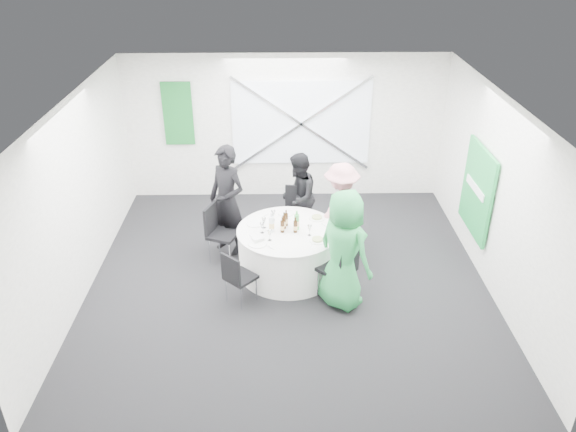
{
  "coord_description": "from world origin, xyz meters",
  "views": [
    {
      "loc": [
        -0.14,
        -7.17,
        4.97
      ],
      "look_at": [
        0.0,
        0.2,
        1.0
      ],
      "focal_mm": 35.0,
      "sensor_mm": 36.0,
      "label": 1
    }
  ],
  "objects_px": {
    "person_man_back": "(298,197)",
    "person_woman_green": "(344,250)",
    "person_man_back_left": "(227,200)",
    "chair_front_left": "(237,275)",
    "person_woman_pink": "(341,209)",
    "banquet_table": "(288,251)",
    "clear_water_bottle": "(272,224)",
    "chair_front_right": "(342,265)",
    "chair_back_left": "(218,229)",
    "chair_back": "(296,209)",
    "green_water_bottle": "(297,222)",
    "chair_back_right": "(346,222)"
  },
  "relations": [
    {
      "from": "chair_front_left",
      "to": "person_woman_pink",
      "type": "bearing_deg",
      "value": -95.01
    },
    {
      "from": "chair_back",
      "to": "green_water_bottle",
      "type": "relative_size",
      "value": 3.12
    },
    {
      "from": "chair_front_right",
      "to": "person_man_back",
      "type": "height_order",
      "value": "person_man_back"
    },
    {
      "from": "chair_back_left",
      "to": "chair_front_left",
      "type": "distance_m",
      "value": 1.26
    },
    {
      "from": "chair_front_right",
      "to": "person_woman_green",
      "type": "relative_size",
      "value": 0.56
    },
    {
      "from": "person_woman_pink",
      "to": "person_woman_green",
      "type": "bearing_deg",
      "value": 48.98
    },
    {
      "from": "chair_front_left",
      "to": "clear_water_bottle",
      "type": "bearing_deg",
      "value": -80.07
    },
    {
      "from": "banquet_table",
      "to": "person_woman_green",
      "type": "height_order",
      "value": "person_woman_green"
    },
    {
      "from": "chair_front_right",
      "to": "clear_water_bottle",
      "type": "relative_size",
      "value": 3.2
    },
    {
      "from": "chair_back_left",
      "to": "person_man_back_left",
      "type": "xyz_separation_m",
      "value": [
        0.14,
        0.28,
        0.36
      ]
    },
    {
      "from": "chair_front_right",
      "to": "person_woman_green",
      "type": "bearing_deg",
      "value": 46.56
    },
    {
      "from": "person_woman_pink",
      "to": "chair_front_right",
      "type": "bearing_deg",
      "value": 48.52
    },
    {
      "from": "person_woman_pink",
      "to": "person_man_back_left",
      "type": "bearing_deg",
      "value": -38.47
    },
    {
      "from": "chair_front_right",
      "to": "person_woman_pink",
      "type": "distance_m",
      "value": 1.38
    },
    {
      "from": "person_woman_pink",
      "to": "chair_back_left",
      "type": "bearing_deg",
      "value": -30.21
    },
    {
      "from": "person_man_back_left",
      "to": "person_woman_green",
      "type": "relative_size",
      "value": 1.03
    },
    {
      "from": "chair_front_right",
      "to": "person_woman_green",
      "type": "height_order",
      "value": "person_woman_green"
    },
    {
      "from": "chair_front_right",
      "to": "clear_water_bottle",
      "type": "distance_m",
      "value": 1.24
    },
    {
      "from": "person_woman_pink",
      "to": "clear_water_bottle",
      "type": "relative_size",
      "value": 5.0
    },
    {
      "from": "chair_front_right",
      "to": "chair_front_left",
      "type": "bearing_deg",
      "value": -43.54
    },
    {
      "from": "person_woman_green",
      "to": "banquet_table",
      "type": "bearing_deg",
      "value": -0.0
    },
    {
      "from": "chair_front_left",
      "to": "person_man_back",
      "type": "relative_size",
      "value": 0.55
    },
    {
      "from": "banquet_table",
      "to": "clear_water_bottle",
      "type": "distance_m",
      "value": 0.56
    },
    {
      "from": "chair_back",
      "to": "green_water_bottle",
      "type": "xyz_separation_m",
      "value": [
        -0.03,
        -1.02,
        0.32
      ]
    },
    {
      "from": "chair_front_left",
      "to": "clear_water_bottle",
      "type": "xyz_separation_m",
      "value": [
        0.49,
        0.75,
        0.4
      ]
    },
    {
      "from": "person_woman_green",
      "to": "clear_water_bottle",
      "type": "distance_m",
      "value": 1.26
    },
    {
      "from": "banquet_table",
      "to": "person_man_back_left",
      "type": "relative_size",
      "value": 0.85
    },
    {
      "from": "chair_front_right",
      "to": "green_water_bottle",
      "type": "xyz_separation_m",
      "value": [
        -0.62,
        0.75,
        0.29
      ]
    },
    {
      "from": "person_man_back",
      "to": "green_water_bottle",
      "type": "relative_size",
      "value": 5.01
    },
    {
      "from": "chair_back",
      "to": "chair_front_right",
      "type": "distance_m",
      "value": 1.86
    },
    {
      "from": "person_man_back_left",
      "to": "person_woman_green",
      "type": "xyz_separation_m",
      "value": [
        1.72,
        -1.5,
        -0.03
      ]
    },
    {
      "from": "chair_back",
      "to": "chair_back_right",
      "type": "distance_m",
      "value": 0.89
    },
    {
      "from": "person_man_back_left",
      "to": "chair_back_left",
      "type": "bearing_deg",
      "value": -81.33
    },
    {
      "from": "banquet_table",
      "to": "chair_back_left",
      "type": "relative_size",
      "value": 1.64
    },
    {
      "from": "chair_back_right",
      "to": "person_man_back",
      "type": "height_order",
      "value": "person_man_back"
    },
    {
      "from": "person_man_back_left",
      "to": "person_woman_pink",
      "type": "distance_m",
      "value": 1.83
    },
    {
      "from": "chair_back",
      "to": "person_man_back_left",
      "type": "bearing_deg",
      "value": -153.96
    },
    {
      "from": "person_man_back_left",
      "to": "person_woman_green",
      "type": "distance_m",
      "value": 2.28
    },
    {
      "from": "person_man_back",
      "to": "person_woman_green",
      "type": "relative_size",
      "value": 0.85
    },
    {
      "from": "banquet_table",
      "to": "person_woman_pink",
      "type": "relative_size",
      "value": 1.0
    },
    {
      "from": "person_man_back_left",
      "to": "person_man_back",
      "type": "xyz_separation_m",
      "value": [
        1.16,
        0.43,
        -0.16
      ]
    },
    {
      "from": "chair_back",
      "to": "chair_back_right",
      "type": "bearing_deg",
      "value": -16.32
    },
    {
      "from": "banquet_table",
      "to": "person_man_back_left",
      "type": "distance_m",
      "value": 1.31
    },
    {
      "from": "chair_back_right",
      "to": "person_man_back_left",
      "type": "distance_m",
      "value": 1.97
    },
    {
      "from": "chair_back",
      "to": "chair_front_right",
      "type": "height_order",
      "value": "chair_front_right"
    },
    {
      "from": "person_woman_pink",
      "to": "chair_front_left",
      "type": "bearing_deg",
      "value": 5.03
    },
    {
      "from": "person_man_back_left",
      "to": "green_water_bottle",
      "type": "bearing_deg",
      "value": 4.52
    },
    {
      "from": "chair_back_left",
      "to": "clear_water_bottle",
      "type": "distance_m",
      "value": 1.03
    },
    {
      "from": "person_woman_green",
      "to": "clear_water_bottle",
      "type": "xyz_separation_m",
      "value": [
        -1.0,
        0.77,
        -0.01
      ]
    },
    {
      "from": "chair_front_right",
      "to": "person_woman_pink",
      "type": "xyz_separation_m",
      "value": [
        0.11,
        1.36,
        0.19
      ]
    }
  ]
}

